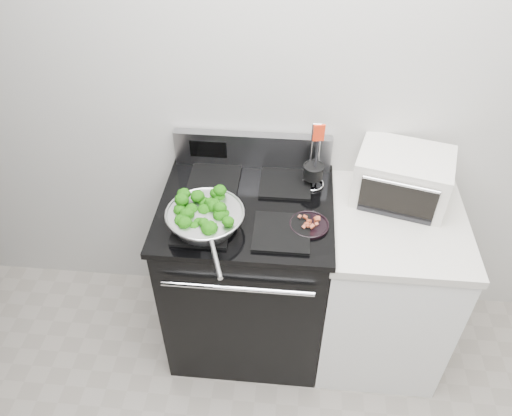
# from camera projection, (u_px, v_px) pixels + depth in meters

# --- Properties ---
(back_wall) EXTENTS (4.00, 0.02, 2.70)m
(back_wall) POSITION_uv_depth(u_px,v_px,m) (320.00, 92.00, 2.22)
(back_wall) COLOR #B9B6AF
(back_wall) RESTS_ON ground
(gas_range) EXTENTS (0.79, 0.69, 1.13)m
(gas_range) POSITION_uv_depth(u_px,v_px,m) (247.00, 272.00, 2.56)
(gas_range) COLOR black
(gas_range) RESTS_ON floor
(counter) EXTENTS (0.62, 0.68, 0.92)m
(counter) POSITION_uv_depth(u_px,v_px,m) (382.00, 286.00, 2.53)
(counter) COLOR white
(counter) RESTS_ON floor
(skillet) EXTENTS (0.34, 0.52, 0.07)m
(skillet) POSITION_uv_depth(u_px,v_px,m) (205.00, 218.00, 2.11)
(skillet) COLOR silver
(skillet) RESTS_ON gas_range
(broccoli_pile) EXTENTS (0.26, 0.26, 0.09)m
(broccoli_pile) POSITION_uv_depth(u_px,v_px,m) (205.00, 214.00, 2.10)
(broccoli_pile) COLOR #093204
(broccoli_pile) RESTS_ON skillet
(bacon_plate) EXTENTS (0.17, 0.17, 0.04)m
(bacon_plate) POSITION_uv_depth(u_px,v_px,m) (309.00, 223.00, 2.14)
(bacon_plate) COLOR black
(bacon_plate) RESTS_ON gas_range
(utensil_holder) EXTENTS (0.11, 0.11, 0.34)m
(utensil_holder) POSITION_uv_depth(u_px,v_px,m) (313.00, 174.00, 2.32)
(utensil_holder) COLOR silver
(utensil_holder) RESTS_ON gas_range
(toaster_oven) EXTENTS (0.47, 0.40, 0.24)m
(toaster_oven) POSITION_uv_depth(u_px,v_px,m) (403.00, 177.00, 2.26)
(toaster_oven) COLOR white
(toaster_oven) RESTS_ON counter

